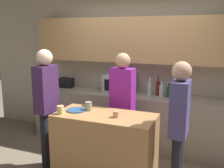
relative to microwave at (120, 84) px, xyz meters
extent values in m
cube|color=beige|center=(0.26, 0.30, 0.27)|extent=(6.40, 0.08, 2.70)
cube|color=tan|center=(0.26, 0.10, 0.75)|extent=(3.74, 0.32, 0.75)
cube|color=gray|center=(0.26, -0.05, -0.61)|extent=(3.60, 0.62, 0.93)
cube|color=#B27F4C|center=(0.26, -1.26, -0.61)|extent=(1.29, 0.61, 0.93)
cube|color=#B7BABC|center=(0.00, 0.00, 0.00)|extent=(0.52, 0.38, 0.30)
cube|color=black|center=(-0.05, -0.19, 0.00)|extent=(0.31, 0.01, 0.19)
cube|color=black|center=(-1.07, 0.00, -0.06)|extent=(0.26, 0.16, 0.18)
cube|color=black|center=(-1.12, 0.00, 0.03)|extent=(0.02, 0.11, 0.01)
cube|color=black|center=(-1.02, 0.00, 0.03)|extent=(0.02, 0.11, 0.01)
cylinder|color=silver|center=(0.55, -0.09, -0.04)|extent=(0.07, 0.07, 0.22)
cylinder|color=silver|center=(0.55, -0.09, 0.11)|extent=(0.02, 0.02, 0.08)
cylinder|color=maroon|center=(0.66, 0.02, -0.03)|extent=(0.07, 0.07, 0.23)
cylinder|color=maroon|center=(0.66, 0.02, 0.13)|extent=(0.03, 0.03, 0.09)
cylinder|color=silver|center=(0.74, -0.06, -0.06)|extent=(0.08, 0.08, 0.19)
cylinder|color=silver|center=(0.74, -0.06, 0.08)|extent=(0.03, 0.03, 0.07)
cylinder|color=#194723|center=(0.85, -0.04, -0.07)|extent=(0.07, 0.07, 0.16)
cylinder|color=#194723|center=(0.85, -0.04, 0.05)|extent=(0.03, 0.03, 0.06)
cylinder|color=#472814|center=(0.95, 0.05, -0.04)|extent=(0.08, 0.08, 0.22)
cylinder|color=#472814|center=(0.95, 0.05, 0.12)|extent=(0.03, 0.03, 0.09)
cylinder|color=#2D5684|center=(-0.16, -1.25, -0.14)|extent=(0.26, 0.26, 0.01)
cylinder|color=tan|center=(0.43, -1.30, -0.11)|extent=(0.08, 0.08, 0.08)
cylinder|color=#E2D17E|center=(-0.28, -1.45, -0.09)|extent=(0.09, 0.09, 0.11)
cylinder|color=#9C9986|center=(-0.01, -1.18, -0.09)|extent=(0.09, 0.09, 0.12)
cylinder|color=black|center=(1.19, -1.20, -0.68)|extent=(0.11, 0.11, 0.80)
cube|color=#4C437E|center=(1.19, -1.28, 0.04)|extent=(0.20, 0.34, 0.63)
sphere|color=tan|center=(1.19, -1.28, 0.46)|extent=(0.22, 0.22, 0.22)
cylinder|color=black|center=(0.38, -0.70, -0.67)|extent=(0.11, 0.11, 0.81)
cylinder|color=black|center=(0.22, -0.69, -0.67)|extent=(0.11, 0.11, 0.81)
cube|color=purple|center=(0.30, -0.69, 0.05)|extent=(0.35, 0.21, 0.64)
sphere|color=tan|center=(0.30, -0.69, 0.48)|extent=(0.22, 0.22, 0.22)
cylinder|color=black|center=(-0.66, -1.12, -0.66)|extent=(0.11, 0.11, 0.84)
cylinder|color=black|center=(-0.67, -1.28, -0.66)|extent=(0.11, 0.11, 0.84)
cube|color=#412350|center=(-0.67, -1.20, 0.09)|extent=(0.21, 0.35, 0.66)
sphere|color=beige|center=(-0.67, -1.20, 0.54)|extent=(0.23, 0.23, 0.23)
camera|label=1|loc=(1.53, -4.18, 0.89)|focal=42.00mm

